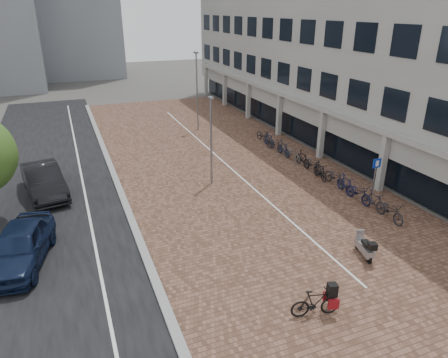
# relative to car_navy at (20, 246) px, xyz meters

# --- Properties ---
(ground) EXTENTS (140.00, 140.00, 0.00)m
(ground) POSITION_rel_car_navy_xyz_m (9.87, -3.58, -0.83)
(ground) COLOR #474442
(ground) RESTS_ON ground
(plaza_brick) EXTENTS (14.50, 42.00, 0.04)m
(plaza_brick) POSITION_rel_car_navy_xyz_m (11.87, 8.42, -0.82)
(plaza_brick) COLOR brown
(plaza_brick) RESTS_ON ground
(street_asphalt) EXTENTS (8.00, 50.00, 0.03)m
(street_asphalt) POSITION_rel_car_navy_xyz_m (0.87, 8.42, -0.82)
(street_asphalt) COLOR black
(street_asphalt) RESTS_ON ground
(curb) EXTENTS (0.35, 42.00, 0.14)m
(curb) POSITION_rel_car_navy_xyz_m (4.77, 8.42, -0.76)
(curb) COLOR gray
(curb) RESTS_ON ground
(lane_line) EXTENTS (0.12, 44.00, 0.00)m
(lane_line) POSITION_rel_car_navy_xyz_m (2.87, 8.42, -0.81)
(lane_line) COLOR white
(lane_line) RESTS_ON street_asphalt
(parking_line) EXTENTS (0.10, 30.00, 0.00)m
(parking_line) POSITION_rel_car_navy_xyz_m (12.07, 8.42, -0.79)
(parking_line) COLOR white
(parking_line) RESTS_ON plaza_brick
(office_building) EXTENTS (8.40, 40.00, 15.00)m
(office_building) POSITION_rel_car_navy_xyz_m (22.84, 12.42, 7.62)
(office_building) COLOR #9E9E99
(office_building) RESTS_ON ground
(car_navy) EXTENTS (3.02, 5.18, 1.65)m
(car_navy) POSITION_rel_car_navy_xyz_m (0.00, 0.00, 0.00)
(car_navy) COLOR #0E1934
(car_navy) RESTS_ON ground
(car_dark) EXTENTS (2.69, 5.43, 1.71)m
(car_dark) POSITION_rel_car_navy_xyz_m (0.83, 6.91, 0.03)
(car_dark) COLOR black
(car_dark) RESTS_ON ground
(hero_bike) EXTENTS (1.80, 0.84, 1.23)m
(hero_bike) POSITION_rel_car_navy_xyz_m (9.44, -7.08, -0.28)
(hero_bike) COLOR black
(hero_bike) RESTS_ON ground
(scooter_front) EXTENTS (0.80, 1.55, 1.02)m
(scooter_front) POSITION_rel_car_navy_xyz_m (13.37, -4.77, -0.32)
(scooter_front) COLOR gray
(scooter_front) RESTS_ON ground
(parking_sign) EXTENTS (0.51, 0.09, 2.44)m
(parking_sign) POSITION_rel_car_navy_xyz_m (17.37, -0.51, 0.81)
(parking_sign) COLOR slate
(parking_sign) RESTS_ON ground
(lamp_near) EXTENTS (0.12, 0.12, 5.17)m
(lamp_near) POSITION_rel_car_navy_xyz_m (10.06, 4.90, 1.76)
(lamp_near) COLOR slate
(lamp_near) RESTS_ON ground
(lamp_far) EXTENTS (0.12, 0.12, 6.42)m
(lamp_far) POSITION_rel_car_navy_xyz_m (12.95, 16.26, 2.38)
(lamp_far) COLOR slate
(lamp_far) RESTS_ON ground
(bike_row) EXTENTS (1.16, 15.81, 1.05)m
(bike_row) POSITION_rel_car_navy_xyz_m (16.64, 4.32, -0.31)
(bike_row) COLOR black
(bike_row) RESTS_ON ground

